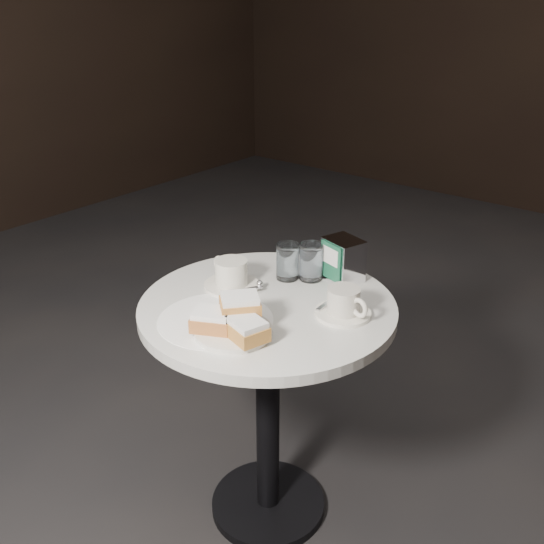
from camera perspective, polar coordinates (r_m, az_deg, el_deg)
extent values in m
plane|color=black|center=(2.10, -0.37, -21.21)|extent=(7.00, 7.00, 0.00)
cylinder|color=black|center=(2.09, -0.37, -20.93)|extent=(0.36, 0.36, 0.03)
cylinder|color=black|center=(1.85, -0.40, -13.37)|extent=(0.07, 0.07, 0.70)
cylinder|color=white|center=(1.65, -0.43, -3.38)|extent=(0.70, 0.70, 0.03)
cylinder|color=white|center=(1.57, -5.34, -4.48)|extent=(0.37, 0.37, 0.00)
cylinder|color=silver|center=(1.50, -3.66, -5.61)|extent=(0.22, 0.22, 0.01)
cube|color=#B66E38|center=(1.49, -5.64, -4.70)|extent=(0.12, 0.11, 0.04)
cube|color=white|center=(1.48, -5.68, -3.86)|extent=(0.11, 0.10, 0.01)
cube|color=#BB7F39|center=(1.45, -2.40, -5.59)|extent=(0.11, 0.10, 0.04)
cube|color=white|center=(1.44, -2.41, -4.74)|extent=(0.11, 0.09, 0.01)
cube|color=#C4823C|center=(1.49, -3.02, -3.32)|extent=(0.12, 0.12, 0.04)
cube|color=white|center=(1.48, -3.04, -2.46)|extent=(0.11, 0.11, 0.01)
cylinder|color=white|center=(1.73, -3.81, -1.25)|extent=(0.19, 0.19, 0.01)
cylinder|color=silver|center=(1.71, -3.85, -0.01)|extent=(0.11, 0.11, 0.07)
cylinder|color=brown|center=(1.70, -3.88, 0.88)|extent=(0.10, 0.10, 0.00)
torus|color=white|center=(1.76, -4.92, 0.64)|extent=(0.06, 0.03, 0.06)
cube|color=silver|center=(1.68, -2.68, -1.71)|extent=(0.07, 0.10, 0.00)
sphere|color=silver|center=(1.71, -1.16, -1.12)|extent=(0.02, 0.02, 0.02)
cylinder|color=white|center=(1.59, 6.67, -3.87)|extent=(0.17, 0.17, 0.01)
cylinder|color=beige|center=(1.57, 6.74, -2.65)|extent=(0.10, 0.10, 0.07)
cylinder|color=#806145|center=(1.56, 6.79, -1.76)|extent=(0.09, 0.09, 0.00)
torus|color=white|center=(1.54, 8.22, -3.37)|extent=(0.05, 0.02, 0.05)
cube|color=silver|center=(1.62, 5.26, -2.89)|extent=(0.02, 0.10, 0.00)
sphere|color=silver|center=(1.65, 6.54, -2.26)|extent=(0.02, 0.02, 0.02)
cylinder|color=silver|center=(1.76, 1.48, 1.00)|extent=(0.08, 0.08, 0.11)
cylinder|color=white|center=(1.76, 1.47, 0.88)|extent=(0.07, 0.07, 0.09)
cylinder|color=white|center=(1.76, 3.70, 0.98)|extent=(0.07, 0.07, 0.11)
cylinder|color=white|center=(1.76, 3.70, 0.86)|extent=(0.07, 0.07, 0.09)
cube|color=white|center=(1.76, 6.69, 1.16)|extent=(0.13, 0.11, 0.13)
cube|color=#1A5D40|center=(1.73, 5.53, 0.96)|extent=(0.08, 0.03, 0.11)
cube|color=white|center=(1.72, 5.48, 1.49)|extent=(0.06, 0.02, 0.05)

